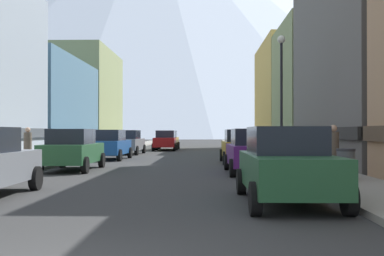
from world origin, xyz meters
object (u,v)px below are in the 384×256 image
Objects in this scene: car_driving_0 at (168,140)px; pedestrian_2 at (281,145)px; car_right_0 at (287,164)px; pedestrian_0 at (333,152)px; streetlamp_right at (281,80)px; car_left_1 at (72,149)px; trash_bin_right at (346,164)px; potted_plant_2 at (305,152)px; car_left_2 at (109,145)px; car_left_3 at (128,142)px; car_right_2 at (241,146)px; car_right_1 at (253,151)px; car_driving_1 at (166,140)px; pedestrian_1 at (28,147)px.

pedestrian_2 reaches higher than car_driving_0.
pedestrian_0 is at bearing 64.37° from car_right_0.
streetlamp_right is at bearing -73.37° from car_driving_0.
car_left_1 is 4.52× the size of trash_bin_right.
trash_bin_right is at bearing -93.99° from potted_plant_2.
streetlamp_right is (9.15, -6.77, 3.09)m from car_left_2.
car_driving_0 is at bearing 106.63° from streetlamp_right.
potted_plant_2 is 4.74m from streetlamp_right.
car_left_3 is at bearing 142.82° from pedestrian_2.
car_right_2 is at bearing 104.05° from trash_bin_right.
streetlamp_right reaches higher than potted_plant_2.
car_right_1 and car_driving_1 have the same top height.
car_driving_1 is 0.75× the size of streetlamp_right.
potted_plant_2 is at bearing 60.43° from streetlamp_right.
car_right_1 is 6.34m from potted_plant_2.
pedestrian_2 reaches higher than car_left_2.
car_driving_0 is (2.20, 24.47, 0.00)m from car_left_1.
streetlamp_right is at bearing -36.50° from car_left_2.
car_driving_0 is at bearing 112.90° from potted_plant_2.
car_left_3 is 13.67m from pedestrian_1.
car_left_1 reaches higher than trash_bin_right.
car_right_2 and car_driving_1 have the same top height.
pedestrian_1 is at bearing 156.36° from pedestrian_0.
car_left_2 reaches higher than trash_bin_right.
pedestrian_2 is at bearing 73.99° from car_right_1.
trash_bin_right is 0.57× the size of pedestrian_1.
pedestrian_1 reaches higher than pedestrian_2.
car_left_3 is at bearing 79.68° from pedestrian_1.
streetlamp_right is (1.55, -3.79, 3.09)m from car_right_2.
car_driving_1 is at bearing 117.96° from pedestrian_2.
car_right_1 is (7.60, -9.33, 0.00)m from car_left_2.
streetlamp_right is (9.15, -13.59, 3.09)m from car_left_3.
car_left_3 is at bearing 123.95° from streetlamp_right.
pedestrian_0 is (-0.75, -8.24, 0.33)m from potted_plant_2.
pedestrian_0 is at bearing -50.29° from car_left_2.
car_right_1 is at bearing -15.06° from pedestrian_1.
car_driving_0 is at bearing 84.86° from car_left_1.
car_left_1 is at bearing -144.46° from pedestrian_2.
car_left_3 is 1.01× the size of car_right_2.
pedestrian_0 reaches higher than car_driving_0.
car_left_1 is 1.00× the size of car_left_2.
pedestrian_0 is (7.85, -28.59, 0.06)m from car_driving_0.
car_left_1 and car_left_3 have the same top height.
car_driving_0 is 29.65m from pedestrian_0.
car_driving_1 is (-5.40, 23.32, 0.00)m from car_right_1.
pedestrian_0 is (2.45, 5.11, 0.06)m from car_right_0.
car_driving_1 is 27.24m from pedestrian_0.
car_left_3 is 2.54× the size of pedestrian_0.
pedestrian_1 reaches higher than car_left_2.
pedestrian_1 reaches higher than trash_bin_right.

